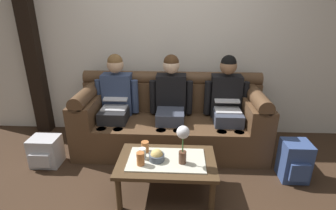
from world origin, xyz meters
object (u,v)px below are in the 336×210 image
person_middle (171,100)px  coffee_table (167,164)px  backpack_left (46,152)px  person_right (227,101)px  person_left (116,99)px  cup_near_right (141,159)px  cup_far_center (142,153)px  couch (171,121)px  flower_vase (183,139)px  snack_bowl (157,156)px  backpack_right (294,161)px  cup_near_left (145,147)px

person_middle → coffee_table: person_middle is taller
backpack_left → person_right: bearing=13.6°
person_left → cup_near_right: size_ratio=9.60×
person_left → cup_far_center: bearing=-63.4°
couch → person_middle: size_ratio=1.94×
person_left → cup_near_right: (0.47, -1.06, -0.19)m
flower_vase → backpack_left: flower_vase is taller
backpack_left → flower_vase: bearing=-16.9°
flower_vase → snack_bowl: bearing=172.1°
couch → person_middle: person_middle is taller
person_left → backpack_left: size_ratio=3.49×
cup_near_right → backpack_right: cup_near_right is taller
couch → person_left: (-0.71, -0.00, 0.29)m
cup_far_center → backpack_right: (1.60, 0.30, -0.24)m
person_left → cup_near_left: bearing=-59.7°
flower_vase → cup_far_center: size_ratio=3.69×
person_right → backpack_right: (0.66, -0.64, -0.44)m
snack_bowl → cup_near_right: cup_near_right is taller
person_middle → cup_near_left: 0.88m
person_right → backpack_left: bearing=-166.4°
cup_near_right → couch: bearing=77.6°
flower_vase → cup_far_center: bearing=170.5°
couch → coffee_table: 0.96m
person_left → cup_near_left: 0.98m
couch → snack_bowl: (-0.09, -0.98, 0.08)m
person_left → coffee_table: size_ratio=1.29×
person_left → backpack_left: 1.03m
flower_vase → backpack_right: size_ratio=0.88×
cup_near_left → snack_bowl: bearing=-48.9°
couch → cup_near_right: 1.10m
flower_vase → cup_far_center: flower_vase is taller
person_middle → backpack_right: size_ratio=2.80×
person_right → backpack_right: bearing=-44.4°
cup_far_center → coffee_table: bearing=-2.5°
person_middle → cup_near_left: size_ratio=11.18×
cup_near_right → backpack_right: bearing=14.7°
couch → backpack_left: size_ratio=6.78×
person_left → backpack_left: bearing=-145.0°
snack_bowl → cup_near_right: 0.17m
couch → person_left: bearing=-179.7°
couch → cup_far_center: bearing=-103.7°
couch → backpack_right: 1.52m
cup_far_center → backpack_right: size_ratio=0.24×
person_middle → backpack_left: bearing=-160.2°
person_left → cup_far_center: person_left is taller
person_middle → snack_bowl: 1.01m
couch → snack_bowl: 0.99m
coffee_table → cup_near_left: cup_near_left is taller
cup_near_left → cup_far_center: bearing=-94.3°
backpack_right → snack_bowl: bearing=-167.0°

